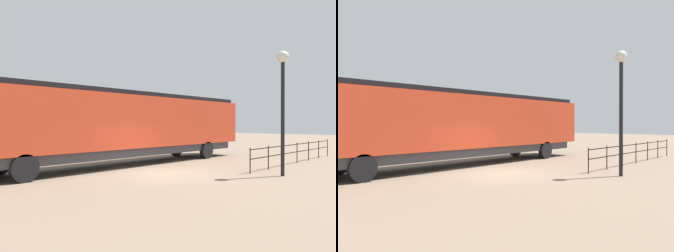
{
  "view_description": "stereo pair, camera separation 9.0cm",
  "coord_description": "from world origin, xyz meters",
  "views": [
    {
      "loc": [
        10.15,
        -10.71,
        2.26
      ],
      "look_at": [
        0.89,
        -0.7,
        2.17
      ],
      "focal_mm": 34.9,
      "sensor_mm": 36.0,
      "label": 1
    },
    {
      "loc": [
        10.22,
        -10.64,
        2.26
      ],
      "look_at": [
        0.89,
        -0.7,
        2.17
      ],
      "focal_mm": 34.9,
      "sensor_mm": 36.0,
      "label": 2
    }
  ],
  "objects": [
    {
      "name": "ground_plane",
      "position": [
        0.0,
        0.0,
        0.0
      ],
      "size": [
        120.0,
        120.0,
        0.0
      ],
      "primitive_type": "plane",
      "color": "#84705B"
    },
    {
      "name": "locomotive",
      "position": [
        -3.74,
        1.11,
        2.25
      ],
      "size": [
        2.93,
        18.52,
        3.98
      ],
      "color": "red",
      "rests_on": "ground_plane"
    },
    {
      "name": "lamp_post",
      "position": [
        4.22,
        3.01,
        3.88
      ],
      "size": [
        0.52,
        0.52,
        5.42
      ],
      "color": "black",
      "rests_on": "ground_plane"
    },
    {
      "name": "platform_fence",
      "position": [
        2.85,
        8.15,
        0.76
      ],
      "size": [
        0.05,
        11.02,
        1.18
      ],
      "color": "black",
      "rests_on": "ground_plane"
    }
  ]
}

